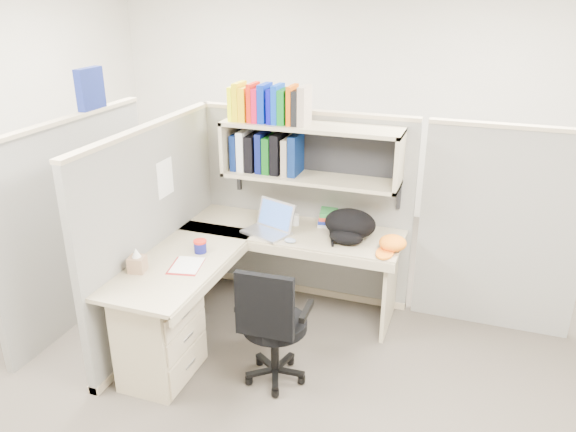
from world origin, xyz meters
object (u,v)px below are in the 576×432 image
at_px(desk, 199,306).
at_px(laptop, 266,219).
at_px(task_chair, 273,343).
at_px(backpack, 348,226).
at_px(snack_canister, 200,246).

xyz_separation_m(desk, laptop, (0.24, 0.72, 0.42)).
bearing_deg(desk, task_chair, -8.53).
height_order(backpack, task_chair, backpack).
relative_size(desk, laptop, 5.01).
xyz_separation_m(backpack, snack_canister, (-0.97, -0.56, -0.07)).
height_order(desk, task_chair, task_chair).
height_order(laptop, snack_canister, laptop).
relative_size(desk, snack_canister, 18.22).
height_order(desk, backpack, backpack).
bearing_deg(task_chair, backpack, 72.98).
distance_m(snack_canister, task_chair, 0.89).
bearing_deg(desk, laptop, 71.67).
bearing_deg(laptop, backpack, 28.52).
bearing_deg(backpack, laptop, -173.20).
xyz_separation_m(laptop, backpack, (0.63, 0.09, -0.01)).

